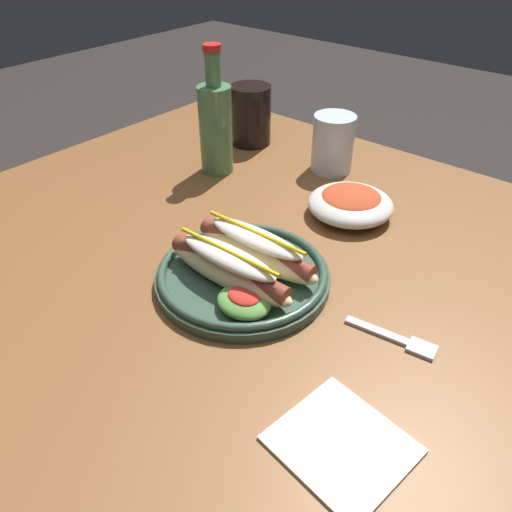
% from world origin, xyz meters
% --- Properties ---
extents(ground_plane, '(8.00, 8.00, 0.00)m').
position_xyz_m(ground_plane, '(0.00, 0.00, 0.00)').
color(ground_plane, '#2D2826').
extents(dining_table, '(1.12, 1.01, 0.74)m').
position_xyz_m(dining_table, '(0.00, 0.00, 0.64)').
color(dining_table, brown).
rests_on(dining_table, ground_plane).
extents(hot_dog_plate, '(0.26, 0.26, 0.08)m').
position_xyz_m(hot_dog_plate, '(0.06, -0.07, 0.77)').
color(hot_dog_plate, '#334C3D').
rests_on(hot_dog_plate, dining_table).
extents(fork, '(0.12, 0.04, 0.00)m').
position_xyz_m(fork, '(0.29, -0.03, 0.74)').
color(fork, silver).
rests_on(fork, dining_table).
extents(soda_cup, '(0.09, 0.09, 0.13)m').
position_xyz_m(soda_cup, '(-0.26, 0.32, 0.80)').
color(soda_cup, black).
rests_on(soda_cup, dining_table).
extents(water_cup, '(0.08, 0.08, 0.11)m').
position_xyz_m(water_cup, '(-0.05, 0.33, 0.80)').
color(water_cup, silver).
rests_on(water_cup, dining_table).
extents(glass_bottle, '(0.07, 0.07, 0.25)m').
position_xyz_m(glass_bottle, '(-0.23, 0.17, 0.84)').
color(glass_bottle, '#4C7F51').
rests_on(glass_bottle, dining_table).
extents(side_bowl, '(0.15, 0.15, 0.05)m').
position_xyz_m(side_bowl, '(0.08, 0.19, 0.76)').
color(side_bowl, silver).
rests_on(side_bowl, dining_table).
extents(napkin, '(0.15, 0.14, 0.00)m').
position_xyz_m(napkin, '(0.32, -0.21, 0.74)').
color(napkin, white).
rests_on(napkin, dining_table).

